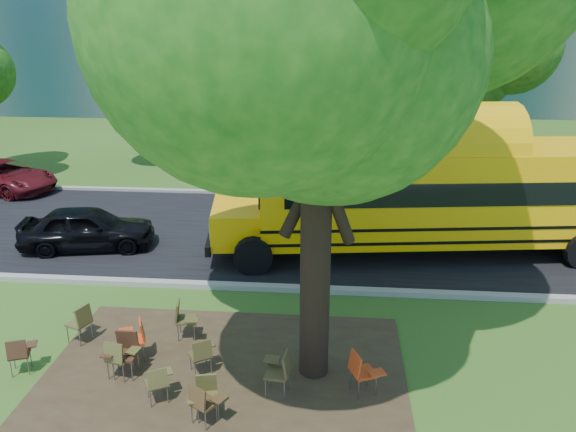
# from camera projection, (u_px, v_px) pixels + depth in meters

# --- Properties ---
(ground) EXTENTS (160.00, 160.00, 0.00)m
(ground) POSITION_uv_depth(u_px,v_px,m) (183.00, 353.00, 11.61)
(ground) COLOR #305A1C
(ground) RESTS_ON ground
(dirt_patch) EXTENTS (7.00, 4.50, 0.03)m
(dirt_patch) POSITION_uv_depth(u_px,v_px,m) (226.00, 369.00, 11.05)
(dirt_patch) COLOR #382819
(dirt_patch) RESTS_ON ground
(asphalt_road) EXTENTS (80.00, 8.00, 0.04)m
(asphalt_road) POSITION_uv_depth(u_px,v_px,m) (240.00, 232.00, 18.18)
(asphalt_road) COLOR black
(asphalt_road) RESTS_ON ground
(kerb_near) EXTENTS (80.00, 0.25, 0.14)m
(kerb_near) POSITION_uv_depth(u_px,v_px,m) (214.00, 285.00, 14.40)
(kerb_near) COLOR gray
(kerb_near) RESTS_ON ground
(kerb_far) EXTENTS (80.00, 0.25, 0.14)m
(kerb_far) POSITION_uv_depth(u_px,v_px,m) (257.00, 193.00, 22.01)
(kerb_far) COLOR gray
(kerb_far) RESTS_ON ground
(bg_tree_2) EXTENTS (4.80, 4.80, 6.62)m
(bg_tree_2) POSITION_uv_depth(u_px,v_px,m) (162.00, 73.00, 25.65)
(bg_tree_2) COLOR black
(bg_tree_2) RESTS_ON ground
(bg_tree_3) EXTENTS (5.60, 5.60, 7.84)m
(bg_tree_3) POSITION_uv_depth(u_px,v_px,m) (463.00, 59.00, 22.44)
(bg_tree_3) COLOR black
(bg_tree_3) RESTS_ON ground
(main_tree) EXTENTS (7.20, 7.20, 9.79)m
(main_tree) POSITION_uv_depth(u_px,v_px,m) (319.00, 43.00, 8.95)
(main_tree) COLOR black
(main_tree) RESTS_ON ground
(school_bus) EXTENTS (13.19, 4.46, 3.17)m
(school_bus) POSITION_uv_depth(u_px,v_px,m) (458.00, 192.00, 16.08)
(school_bus) COLOR #FFB308
(school_bus) RESTS_ON ground
(chair_0) EXTENTS (0.53, 0.60, 0.78)m
(chair_0) POSITION_uv_depth(u_px,v_px,m) (20.00, 352.00, 10.80)
(chair_0) COLOR #432618
(chair_0) RESTS_ON ground
(chair_1) EXTENTS (0.63, 0.50, 0.85)m
(chair_1) POSITION_uv_depth(u_px,v_px,m) (119.00, 355.00, 10.61)
(chair_1) COLOR brown
(chair_1) RESTS_ON ground
(chair_2) EXTENTS (0.52, 0.62, 0.77)m
(chair_2) POSITION_uv_depth(u_px,v_px,m) (158.00, 381.00, 9.95)
(chair_2) COLOR brown
(chair_2) RESTS_ON ground
(chair_3) EXTENTS (0.59, 0.53, 0.91)m
(chair_3) POSITION_uv_depth(u_px,v_px,m) (124.00, 349.00, 10.73)
(chair_3) COLOR #432618
(chair_3) RESTS_ON ground
(chair_4) EXTENTS (0.68, 0.54, 0.81)m
(chair_4) POSITION_uv_depth(u_px,v_px,m) (203.00, 401.00, 9.38)
(chair_4) COLOR #4A331A
(chair_4) RESTS_ON ground
(chair_5) EXTENTS (0.54, 0.56, 0.79)m
(chair_5) POSITION_uv_depth(u_px,v_px,m) (205.00, 393.00, 9.61)
(chair_5) COLOR brown
(chair_5) RESTS_ON ground
(chair_6) EXTENTS (0.52, 0.62, 0.89)m
(chair_6) POSITION_uv_depth(u_px,v_px,m) (280.00, 369.00, 10.17)
(chair_6) COLOR #4D4121
(chair_6) RESTS_ON ground
(chair_7) EXTENTS (0.69, 0.60, 0.88)m
(chair_7) POSITION_uv_depth(u_px,v_px,m) (362.00, 369.00, 10.15)
(chair_7) COLOR red
(chair_7) RESTS_ON ground
(chair_8) EXTENTS (0.55, 0.70, 0.87)m
(chair_8) POSITION_uv_depth(u_px,v_px,m) (81.00, 319.00, 11.85)
(chair_8) COLOR brown
(chair_8) RESTS_ON ground
(chair_9) EXTENTS (0.67, 0.59, 0.86)m
(chair_9) POSITION_uv_depth(u_px,v_px,m) (136.00, 336.00, 11.26)
(chair_9) COLOR red
(chair_9) RESTS_ON ground
(chair_10) EXTENTS (0.58, 0.59, 0.88)m
(chair_10) POSITION_uv_depth(u_px,v_px,m) (184.00, 317.00, 11.96)
(chair_10) COLOR #4C4820
(chair_10) RESTS_ON ground
(chair_11) EXTENTS (0.54, 0.66, 0.80)m
(chair_11) POSITION_uv_depth(u_px,v_px,m) (202.00, 352.00, 10.76)
(chair_11) COLOR #47411E
(chair_11) RESTS_ON ground
(black_car) EXTENTS (4.09, 2.25, 1.32)m
(black_car) POSITION_uv_depth(u_px,v_px,m) (87.00, 228.00, 16.67)
(black_car) COLOR black
(black_car) RESTS_ON ground
(bg_car_red) EXTENTS (4.87, 3.42, 1.23)m
(bg_car_red) POSITION_uv_depth(u_px,v_px,m) (4.00, 176.00, 22.30)
(bg_car_red) COLOR #520E14
(bg_car_red) RESTS_ON ground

